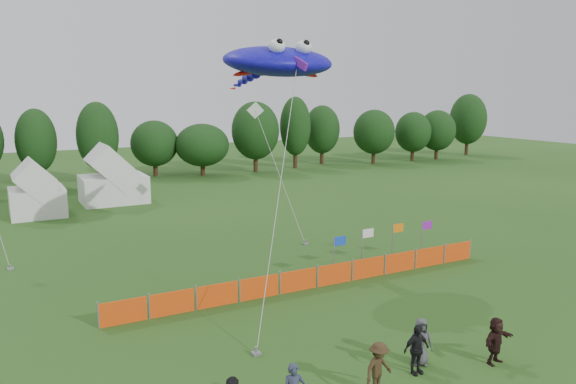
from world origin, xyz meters
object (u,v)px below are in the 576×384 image
tent_left (37,193)px  tent_right (113,180)px  spectator_f (496,341)px  spectator_e (421,342)px  spectator_d (416,349)px  stingray_kite (275,62)px  barrier_fence (316,277)px  spectator_c (379,369)px

tent_left → tent_right: tent_right is taller
spectator_f → spectator_e: bearing=143.1°
spectator_d → stingray_kite: 15.95m
spectator_e → spectator_f: (2.32, -1.14, -0.00)m
tent_right → spectator_f: tent_right is taller
tent_left → spectator_f: 34.49m
tent_right → spectator_e: (3.54, -33.79, -1.04)m
spectator_f → stingray_kite: (-1.66, 13.30, 9.78)m
tent_left → tent_right: size_ratio=0.74×
tent_left → barrier_fence: (10.36, -23.03, -1.22)m
tent_right → stingray_kite: stingray_kite is taller
barrier_fence → stingray_kite: 10.85m
tent_right → barrier_fence: 26.00m
spectator_d → spectator_e: bearing=39.2°
tent_left → spectator_c: bearing=-77.5°
barrier_fence → spectator_f: size_ratio=12.12×
tent_left → stingray_kite: stingray_kite is taller
barrier_fence → stingray_kite: size_ratio=1.22×
barrier_fence → stingray_kite: stingray_kite is taller
stingray_kite → barrier_fence: bearing=-88.1°
spectator_e → spectator_d: bearing=-118.0°
spectator_c → spectator_f: bearing=-16.6°
spectator_d → stingray_kite: (1.20, 12.57, 9.75)m
barrier_fence → spectator_e: spectator_e is taller
spectator_d → spectator_e: (0.54, 0.42, -0.02)m
barrier_fence → spectator_d: bearing=-98.8°
spectator_c → barrier_fence: bearing=57.0°
spectator_c → spectator_e: (2.43, 0.88, -0.02)m
spectator_e → spectator_f: size_ratio=1.00×
spectator_f → tent_left: bearing=99.5°
barrier_fence → spectator_c: 9.63m
tent_left → spectator_f: (11.88, -32.36, -0.90)m
tent_left → stingray_kite: bearing=-61.8°
tent_right → spectator_d: bearing=-85.0°
spectator_c → spectator_d: size_ratio=1.00×
tent_right → spectator_c: tent_right is taller
tent_right → spectator_f: (5.86, -34.93, -1.04)m
tent_right → spectator_c: (1.11, -34.67, -1.02)m
tent_right → spectator_c: size_ratio=3.09×
spectator_f → spectator_c: bearing=166.2°
tent_left → stingray_kite: 23.39m
spectator_d → barrier_fence: bearing=82.8°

